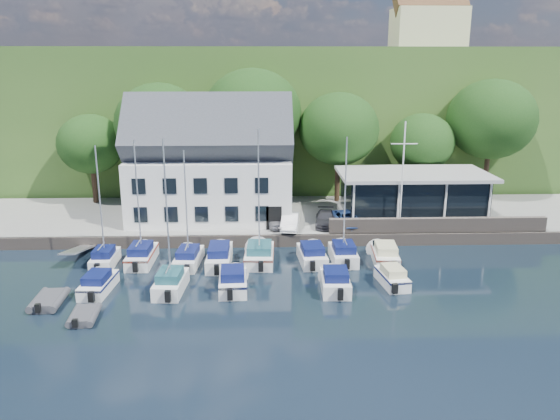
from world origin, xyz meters
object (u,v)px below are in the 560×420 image
(car_silver, at_px, (273,220))
(boat_r2_4, at_px, (392,275))
(car_white, at_px, (290,221))
(boat_r2_1, at_px, (167,223))
(boat_r1_7, at_px, (385,253))
(club_pavilion, at_px, (412,195))
(boat_r1_3, at_px, (219,254))
(boat_r2_0, at_px, (98,282))
(flagpole, at_px, (402,177))
(dinghy_0, at_px, (49,299))
(harbor_building, at_px, (211,170))
(boat_r2_2, at_px, (233,279))
(boat_r1_0, at_px, (101,210))
(car_blue, at_px, (347,218))
(boat_r1_5, at_px, (312,253))
(boat_r2_3, at_px, (335,279))
(boat_r1_6, at_px, (345,203))
(car_dgrey, at_px, (325,219))
(boat_r1_2, at_px, (186,211))
(dinghy_1, at_px, (84,314))
(boat_r1_4, at_px, (259,202))
(boat_r1_1, at_px, (138,203))

(car_silver, bearing_deg, boat_r2_4, -71.23)
(car_white, bearing_deg, boat_r2_1, -122.22)
(car_silver, height_order, boat_r1_7, car_silver)
(club_pavilion, xyz_separation_m, boat_r1_7, (-4.28, -8.78, -2.30))
(boat_r1_3, height_order, boat_r2_0, boat_r1_3)
(boat_r1_3, xyz_separation_m, boat_r2_1, (-2.82, -4.91, 3.92))
(flagpole, height_order, boat_r2_4, flagpole)
(boat_r2_0, xyz_separation_m, dinghy_0, (-2.51, -1.98, -0.30))
(harbor_building, xyz_separation_m, boat_r2_1, (-1.52, -14.13, -0.65))
(harbor_building, height_order, boat_r2_2, harbor_building)
(boat_r1_0, bearing_deg, boat_r2_2, -26.89)
(boat_r1_0, xyz_separation_m, dinghy_0, (-1.66, -6.71, -3.89))
(car_white, relative_size, boat_r1_7, 0.65)
(club_pavilion, relative_size, boat_r2_1, 1.41)
(car_blue, height_order, boat_r1_5, car_blue)
(boat_r2_1, distance_m, boat_r2_3, 11.51)
(car_blue, relative_size, boat_r2_0, 0.74)
(car_blue, distance_m, boat_r1_6, 6.53)
(boat_r1_5, xyz_separation_m, boat_r2_3, (1.06, -5.18, 0.02))
(car_blue, bearing_deg, boat_r2_3, -111.79)
(car_dgrey, distance_m, boat_r1_2, 12.87)
(boat_r1_3, height_order, dinghy_1, boat_r1_3)
(boat_r2_0, height_order, dinghy_1, boat_r2_0)
(boat_r1_6, xyz_separation_m, boat_r2_0, (-16.91, -5.02, -3.89))
(boat_r1_0, relative_size, boat_r2_1, 0.91)
(boat_r1_4, xyz_separation_m, boat_r1_5, (3.95, -0.18, -3.94))
(car_silver, xyz_separation_m, car_dgrey, (4.48, 0.16, -0.01))
(boat_r1_7, height_order, dinghy_0, boat_r1_7)
(boat_r2_4, xyz_separation_m, dinghy_1, (-19.25, -4.49, -0.36))
(car_white, height_order, dinghy_0, car_white)
(boat_r1_1, xyz_separation_m, dinghy_1, (-1.46, -9.20, -4.35))
(car_white, bearing_deg, boat_r1_0, -151.99)
(boat_r1_7, height_order, boat_r2_0, boat_r1_7)
(boat_r1_0, distance_m, dinghy_1, 9.72)
(car_silver, relative_size, car_blue, 0.90)
(car_silver, distance_m, dinghy_1, 18.87)
(boat_r2_2, distance_m, dinghy_1, 9.45)
(boat_r1_3, height_order, boat_r2_2, boat_r2_2)
(car_silver, distance_m, boat_r1_5, 6.71)
(boat_r1_3, relative_size, boat_r1_7, 1.16)
(car_blue, xyz_separation_m, boat_r1_3, (-10.43, -6.02, -0.90))
(dinghy_1, bearing_deg, boat_r1_7, 19.61)
(car_dgrey, relative_size, car_blue, 1.04)
(club_pavilion, distance_m, boat_r2_4, 14.09)
(boat_r1_6, bearing_deg, boat_r1_7, -6.79)
(boat_r2_1, bearing_deg, club_pavilion, 38.99)
(boat_r1_6, bearing_deg, boat_r1_3, -178.96)
(car_dgrey, xyz_separation_m, dinghy_0, (-18.74, -13.02, -1.22))
(flagpole, bearing_deg, boat_r1_6, -139.26)
(boat_r1_5, bearing_deg, boat_r1_7, -5.54)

